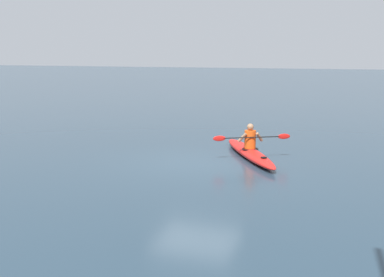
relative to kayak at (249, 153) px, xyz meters
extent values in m
plane|color=#233847|center=(1.31, 1.36, -0.15)|extent=(160.00, 160.00, 0.00)
ellipsoid|color=red|center=(0.00, 0.00, 0.00)|extent=(2.81, 4.38, 0.30)
torus|color=black|center=(-0.03, 0.06, 0.13)|extent=(0.71, 0.71, 0.04)
cylinder|color=black|center=(-0.69, 1.23, 0.14)|extent=(0.18, 0.18, 0.02)
cylinder|color=#E04C14|center=(-0.02, 0.04, 0.43)|extent=(0.36, 0.36, 0.57)
sphere|color=#936B4C|center=(-0.02, 0.04, 0.83)|extent=(0.21, 0.21, 0.21)
cylinder|color=black|center=(-0.12, 0.21, 0.53)|extent=(1.84, 1.05, 0.03)
ellipsoid|color=red|center=(-1.03, -0.30, 0.53)|extent=(0.37, 0.23, 0.17)
ellipsoid|color=red|center=(0.79, 0.72, 0.53)|extent=(0.37, 0.23, 0.17)
cylinder|color=#936B4C|center=(-0.30, -0.03, 0.52)|extent=(0.23, 0.29, 0.34)
cylinder|color=#936B4C|center=(0.18, 0.24, 0.52)|extent=(0.32, 0.13, 0.34)
camera|label=1|loc=(-3.37, 15.46, 3.21)|focal=47.32mm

